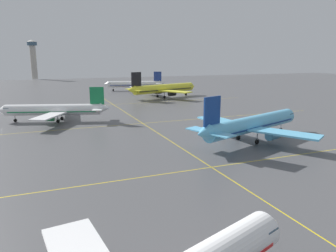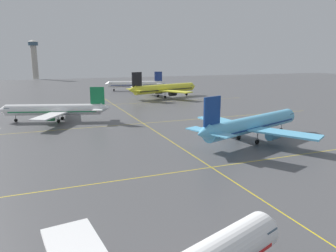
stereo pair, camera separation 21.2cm
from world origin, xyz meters
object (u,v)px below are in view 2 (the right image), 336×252
airliner_second_row (252,124)px  airliner_third_row (55,110)px  control_tower (34,56)px  airliner_far_right_stand (135,84)px  airliner_far_left_stand (164,89)px

airliner_second_row → airliner_third_row: bearing=135.2°
airliner_third_row → control_tower: bearing=92.2°
airliner_far_right_stand → airliner_second_row: bearing=-92.9°
airliner_second_row → airliner_third_row: (-41.95, 41.61, -0.40)m
airliner_second_row → airliner_far_left_stand: size_ratio=0.90×
airliner_third_row → control_tower: size_ratio=0.96×
airliner_far_right_stand → control_tower: control_tower is taller
airliner_second_row → control_tower: size_ratio=1.06×
airliner_third_row → control_tower: (-8.17, 211.76, 16.65)m
airliner_far_left_stand → control_tower: bearing=109.7°
airliner_third_row → airliner_far_left_stand: airliner_far_left_stand is taller
airliner_far_right_stand → airliner_third_row: bearing=-121.0°
airliner_far_right_stand → control_tower: (-56.32, 131.73, 16.46)m
airliner_far_left_stand → airliner_third_row: bearing=-140.5°
airliner_third_row → airliner_second_row: bearing=-44.8°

